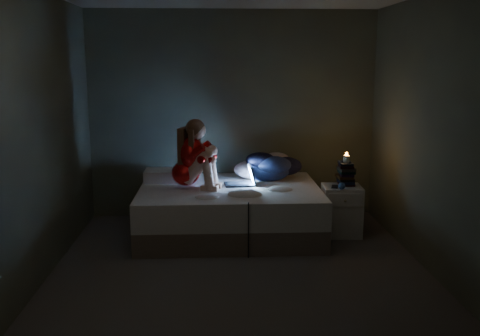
{
  "coord_description": "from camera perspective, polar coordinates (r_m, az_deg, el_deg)",
  "views": [
    {
      "loc": [
        -0.24,
        -4.82,
        1.98
      ],
      "look_at": [
        0.05,
        1.0,
        0.8
      ],
      "focal_mm": 39.86,
      "sensor_mm": 36.0,
      "label": 1
    }
  ],
  "objects": [
    {
      "name": "nightstand",
      "position": [
        6.24,
        10.8,
        -4.5
      ],
      "size": [
        0.46,
        0.41,
        0.58
      ],
      "primitive_type": "cube",
      "rotation": [
        0.0,
        0.0,
        -0.06
      ],
      "color": "beige",
      "rests_on": "ground"
    },
    {
      "name": "candle",
      "position": [
        6.16,
        11.32,
        1.0
      ],
      "size": [
        0.07,
        0.07,
        0.08
      ],
      "primitive_type": "cylinder",
      "color": "beige",
      "rests_on": "book_stack"
    },
    {
      "name": "blue_orb",
      "position": [
        6.0,
        10.94,
        -1.92
      ],
      "size": [
        0.08,
        0.08,
        0.08
      ],
      "primitive_type": "sphere",
      "color": "#32548F",
      "rests_on": "nightstand"
    },
    {
      "name": "clothes_pile",
      "position": [
        6.46,
        2.94,
        0.33
      ],
      "size": [
        0.65,
        0.55,
        0.35
      ],
      "primitive_type": null,
      "rotation": [
        0.0,
        0.0,
        0.14
      ],
      "color": "navy",
      "rests_on": "bed"
    },
    {
      "name": "pillow",
      "position": [
        6.43,
        -8.04,
        -0.8
      ],
      "size": [
        0.48,
        0.34,
        0.14
      ],
      "primitive_type": "cube",
      "color": "silver",
      "rests_on": "bed"
    },
    {
      "name": "phone",
      "position": [
        6.1,
        10.15,
        -1.99
      ],
      "size": [
        0.1,
        0.15,
        0.01
      ],
      "primitive_type": "cube",
      "rotation": [
        0.0,
        0.0,
        -0.2
      ],
      "color": "black",
      "rests_on": "nightstand"
    },
    {
      "name": "bed",
      "position": [
        6.16,
        -1.11,
        -4.56
      ],
      "size": [
        2.04,
        1.53,
        0.56
      ],
      "primitive_type": null,
      "color": "beige",
      "rests_on": "ground"
    },
    {
      "name": "floor",
      "position": [
        5.22,
        -0.01,
        -10.96
      ],
      "size": [
        3.6,
        3.8,
        0.02
      ],
      "primitive_type": "cube",
      "color": "#403A38",
      "rests_on": "ground"
    },
    {
      "name": "wall_back",
      "position": [
        6.77,
        -0.81,
        5.68
      ],
      "size": [
        3.6,
        0.02,
        2.6
      ],
      "primitive_type": "cube",
      "color": "#3E4038",
      "rests_on": "ground"
    },
    {
      "name": "book_stack",
      "position": [
        6.19,
        11.26,
        -0.6
      ],
      "size": [
        0.19,
        0.25,
        0.27
      ],
      "primitive_type": null,
      "color": "black",
      "rests_on": "nightstand"
    },
    {
      "name": "wall_left",
      "position": [
        5.12,
        -20.72,
        3.06
      ],
      "size": [
        0.02,
        3.8,
        2.6
      ],
      "primitive_type": "cube",
      "color": "#3E4038",
      "rests_on": "ground"
    },
    {
      "name": "wall_right",
      "position": [
        5.28,
        20.04,
        3.35
      ],
      "size": [
        0.02,
        3.8,
        2.6
      ],
      "primitive_type": "cube",
      "color": "#3E4038",
      "rests_on": "ground"
    },
    {
      "name": "wall_front",
      "position": [
        3.0,
        1.79,
        -1.68
      ],
      "size": [
        3.6,
        0.02,
        2.6
      ],
      "primitive_type": "cube",
      "color": "#3E4038",
      "rests_on": "ground"
    },
    {
      "name": "laptop",
      "position": [
        6.15,
        -0.08,
        -0.74
      ],
      "size": [
        0.36,
        0.27,
        0.24
      ],
      "primitive_type": null,
      "rotation": [
        0.0,
        0.0,
        0.08
      ],
      "color": "black",
      "rests_on": "bed"
    },
    {
      "name": "woman",
      "position": [
        6.01,
        -5.87,
        1.59
      ],
      "size": [
        0.56,
        0.45,
        0.79
      ],
      "primitive_type": null,
      "rotation": [
        0.0,
        0.0,
        -0.29
      ],
      "color": "#960200",
      "rests_on": "bed"
    }
  ]
}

